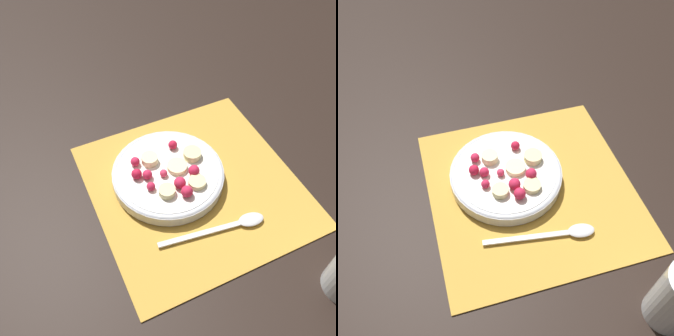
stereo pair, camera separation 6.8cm
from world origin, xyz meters
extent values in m
plane|color=black|center=(0.00, 0.00, 0.00)|extent=(3.00, 3.00, 0.00)
cube|color=gold|center=(0.00, 0.00, 0.00)|extent=(0.37, 0.37, 0.01)
cylinder|color=silver|center=(0.04, -0.03, 0.02)|extent=(0.21, 0.21, 0.02)
torus|color=silver|center=(0.04, -0.03, 0.02)|extent=(0.21, 0.21, 0.01)
cylinder|color=white|center=(0.04, -0.03, 0.03)|extent=(0.19, 0.19, 0.00)
cylinder|color=beige|center=(0.02, -0.03, 0.04)|extent=(0.04, 0.04, 0.01)
cylinder|color=beige|center=(0.06, 0.01, 0.04)|extent=(0.04, 0.04, 0.01)
cylinder|color=beige|center=(0.06, -0.07, 0.04)|extent=(0.04, 0.04, 0.01)
cylinder|color=beige|center=(0.01, 0.02, 0.04)|extent=(0.04, 0.04, 0.01)
cylinder|color=beige|center=(-0.02, -0.04, 0.04)|extent=(0.03, 0.03, 0.01)
sphere|color=red|center=(0.10, -0.04, 0.04)|extent=(0.02, 0.02, 0.02)
sphere|color=#D12347|center=(0.00, -0.01, 0.04)|extent=(0.02, 0.02, 0.02)
sphere|color=red|center=(0.01, -0.08, 0.04)|extent=(0.02, 0.02, 0.02)
sphere|color=#D12347|center=(0.09, -0.07, 0.04)|extent=(0.02, 0.02, 0.02)
sphere|color=#DB3356|center=(0.05, -0.03, 0.04)|extent=(0.01, 0.01, 0.01)
sphere|color=#D12347|center=(0.04, 0.01, 0.04)|extent=(0.02, 0.02, 0.02)
sphere|color=#D12347|center=(0.03, 0.03, 0.04)|extent=(0.02, 0.02, 0.02)
sphere|color=#D12347|center=(0.08, -0.03, 0.04)|extent=(0.02, 0.02, 0.02)
sphere|color=#D12347|center=(0.08, -0.01, 0.04)|extent=(0.02, 0.02, 0.02)
cube|color=silver|center=(0.04, 0.10, 0.01)|extent=(0.15, 0.03, 0.00)
ellipsoid|color=silver|center=(-0.05, 0.11, 0.01)|extent=(0.05, 0.03, 0.01)
camera|label=1|loc=(0.22, 0.35, 0.57)|focal=40.00mm
camera|label=2|loc=(0.16, 0.38, 0.57)|focal=40.00mm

